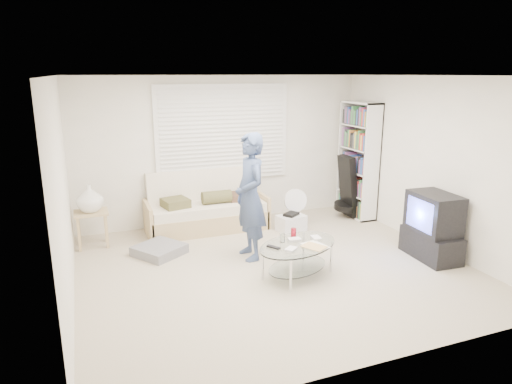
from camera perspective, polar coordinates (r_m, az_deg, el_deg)
name	(u,v)px	position (r m, az deg, el deg)	size (l,w,h in m)	color
ground	(274,268)	(6.20, 2.26, -9.46)	(5.00, 5.00, 0.00)	tan
room_shell	(261,142)	(6.17, 0.64, 6.25)	(5.02, 4.52, 2.51)	white
window_blinds	(223,133)	(7.79, -4.09, 7.38)	(2.32, 0.08, 1.62)	silver
futon_sofa	(207,211)	(7.62, -6.20, -2.32)	(1.98, 0.80, 0.97)	tan
grey_floor_pillow	(159,250)	(6.75, -11.98, -7.09)	(0.60, 0.60, 0.14)	slate
side_table	(90,201)	(7.13, -20.05, -1.07)	(0.48, 0.39, 0.95)	tan
bookshelf	(358,160)	(8.35, 12.64, 3.90)	(0.32, 0.86, 2.05)	white
guitar_case	(347,191)	(8.31, 11.36, 0.14)	(0.40, 0.41, 1.11)	black
floor_fan	(294,204)	(7.72, 4.80, -1.55)	(0.40, 0.27, 0.66)	white
storage_bin	(291,223)	(7.55, 4.41, -3.84)	(0.48, 0.38, 0.31)	white
tv_unit	(432,227)	(6.82, 21.20, -4.11)	(0.52, 0.89, 0.93)	black
coffee_table	(298,250)	(5.86, 5.26, -7.25)	(1.37, 1.15, 0.55)	silver
standing_person	(250,197)	(6.26, -0.73, -0.62)	(0.64, 0.42, 1.77)	navy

